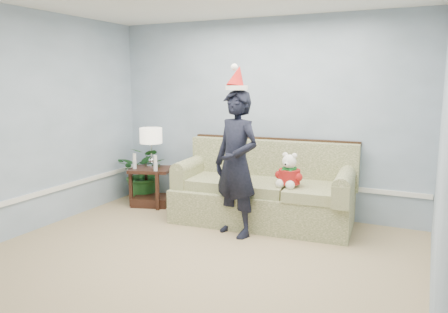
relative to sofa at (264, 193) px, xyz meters
name	(u,v)px	position (x,y,z in m)	size (l,w,h in m)	color
room_shell	(164,137)	(-0.22, -2.02, 0.97)	(4.54, 5.04, 2.74)	tan
wainscot_trim	(139,191)	(-1.40, -0.85, 0.07)	(4.49, 4.99, 0.06)	white
sofa	(264,193)	(0.00, 0.00, 0.00)	(2.38, 1.17, 1.08)	#495A2A
side_table	(152,191)	(-1.79, -0.01, -0.16)	(0.71, 0.65, 0.57)	#3A1D15
table_lamp	(151,137)	(-1.82, 0.06, 0.64)	(0.33, 0.33, 0.59)	silver
candle_pair	(145,163)	(-1.79, -0.15, 0.29)	(0.43, 0.06, 0.23)	silver
houseplant	(145,173)	(-2.04, 0.19, 0.05)	(0.77, 0.67, 0.86)	#205522
man	(236,164)	(-0.13, -0.63, 0.49)	(0.64, 0.42, 1.75)	black
santa_hat	(237,79)	(-0.13, -0.61, 1.49)	(0.33, 0.35, 0.31)	white
teddy_bear	(289,174)	(0.41, -0.24, 0.34)	(0.30, 0.32, 0.43)	white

